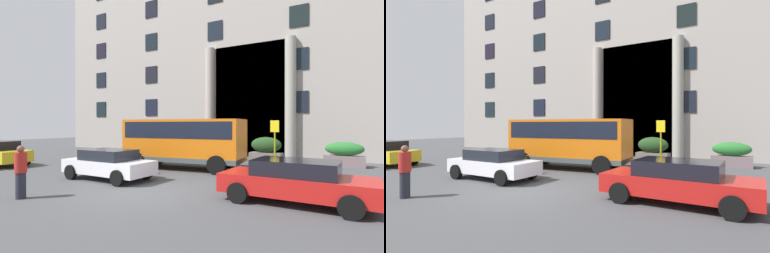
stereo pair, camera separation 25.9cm
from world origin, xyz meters
TOP-DOWN VIEW (x-y plane):
  - ground_plane at (0.00, 0.00)m, footprint 80.00×64.00m
  - office_building_facade at (-0.00, 17.48)m, footprint 39.16×9.62m
  - orange_minibus at (-1.45, 5.50)m, footprint 6.51×3.14m
  - bus_stop_sign at (2.88, 7.41)m, footprint 0.44×0.08m
  - hedge_planter_entrance_left at (5.96, 10.49)m, footprint 2.05×0.83m
  - hedge_planter_west at (-3.10, 10.51)m, footprint 1.52×0.75m
  - hedge_planter_far_west at (1.66, 10.25)m, footprint 1.96×0.92m
  - parked_sedan_far at (-2.69, 1.30)m, footprint 4.05×1.97m
  - parked_hatchback_near at (4.99, 1.30)m, footprint 4.42×2.11m
  - motorcycle_far_end at (-2.93, 3.17)m, footprint 2.09×0.55m
  - pedestrian_man_red_shirt at (-2.66, -2.46)m, footprint 0.36×0.36m

SIDE VIEW (x-z plane):
  - ground_plane at x=0.00m, z-range -0.12..0.00m
  - motorcycle_far_end at x=-2.93m, z-range 0.01..0.91m
  - hedge_planter_entrance_left at x=5.96m, z-range -0.03..1.36m
  - parked_sedan_far at x=-2.69m, z-range 0.03..1.31m
  - parked_hatchback_near at x=4.99m, z-range 0.03..1.32m
  - hedge_planter_west at x=-3.10m, z-range -0.02..1.42m
  - hedge_planter_far_west at x=1.66m, z-range -0.03..1.55m
  - pedestrian_man_red_shirt at x=-2.66m, z-range 0.01..1.69m
  - orange_minibus at x=-1.45m, z-range 0.26..2.89m
  - bus_stop_sign at x=2.88m, z-range 0.31..2.87m
  - office_building_facade at x=0.00m, z-range 0.00..17.71m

